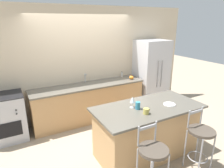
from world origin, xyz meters
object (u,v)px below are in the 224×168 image
(wine_glass, at_px, (132,100))
(soap_bottle, at_px, (122,74))
(bar_stool_near, at_px, (153,157))
(dinner_plate, at_px, (169,104))
(oven_range, at_px, (5,118))
(coffee_mug, at_px, (146,111))
(pumpkin_decoration, at_px, (131,77))
(bar_stool_far, at_px, (200,137))
(tumbler_cup, at_px, (138,105))
(refrigerator, at_px, (151,74))

(wine_glass, height_order, soap_bottle, wine_glass)
(bar_stool_near, height_order, dinner_plate, bar_stool_near)
(oven_range, xyz_separation_m, coffee_mug, (2.02, -1.94, 0.50))
(bar_stool_near, bearing_deg, pumpkin_decoration, 62.59)
(bar_stool_far, bearing_deg, oven_range, 137.84)
(coffee_mug, height_order, tumbler_cup, tumbler_cup)
(bar_stool_far, distance_m, dinner_plate, 0.72)
(wine_glass, distance_m, coffee_mug, 0.33)
(dinner_plate, relative_size, coffee_mug, 1.71)
(bar_stool_near, height_order, soap_bottle, soap_bottle)
(refrigerator, distance_m, bar_stool_near, 3.13)
(refrigerator, relative_size, wine_glass, 9.34)
(bar_stool_near, distance_m, pumpkin_decoration, 2.71)
(oven_range, relative_size, tumbler_cup, 7.51)
(oven_range, xyz_separation_m, tumbler_cup, (2.01, -1.73, 0.52))
(oven_range, relative_size, soap_bottle, 6.67)
(dinner_plate, bearing_deg, refrigerator, 60.04)
(oven_range, bearing_deg, coffee_mug, -43.79)
(bar_stool_far, xyz_separation_m, wine_glass, (-0.75, 0.83, 0.49))
(coffee_mug, bearing_deg, oven_range, 136.21)
(bar_stool_far, relative_size, soap_bottle, 7.12)
(oven_range, distance_m, wine_glass, 2.62)
(refrigerator, xyz_separation_m, bar_stool_near, (-1.92, -2.45, -0.34))
(oven_range, relative_size, bar_stool_near, 0.94)
(oven_range, distance_m, bar_stool_far, 3.67)
(wine_glass, relative_size, pumpkin_decoration, 1.71)
(bar_stool_near, bearing_deg, oven_range, 125.08)
(dinner_plate, height_order, soap_bottle, soap_bottle)
(refrigerator, distance_m, pumpkin_decoration, 0.69)
(pumpkin_decoration, bearing_deg, bar_stool_near, -117.41)
(refrigerator, xyz_separation_m, oven_range, (-3.66, 0.03, -0.45))
(bar_stool_near, xyz_separation_m, pumpkin_decoration, (1.24, 2.39, 0.36))
(wine_glass, xyz_separation_m, soap_bottle, (0.93, 1.88, -0.12))
(bar_stool_far, bearing_deg, soap_bottle, 86.26)
(bar_stool_far, bearing_deg, refrigerator, 68.85)
(coffee_mug, distance_m, tumbler_cup, 0.21)
(refrigerator, xyz_separation_m, pumpkin_decoration, (-0.68, -0.06, 0.01))
(soap_bottle, bearing_deg, coffee_mug, -111.74)
(bar_stool_near, bearing_deg, refrigerator, 51.92)
(bar_stool_far, distance_m, soap_bottle, 2.74)
(tumbler_cup, bearing_deg, dinner_plate, -11.29)
(coffee_mug, bearing_deg, tumbler_cup, 93.43)
(bar_stool_far, height_order, tumbler_cup, tumbler_cup)
(coffee_mug, distance_m, soap_bottle, 2.36)
(dinner_plate, bearing_deg, coffee_mug, -171.06)
(coffee_mug, bearing_deg, bar_stool_far, -36.89)
(refrigerator, xyz_separation_m, wine_glass, (-1.70, -1.60, 0.15))
(bar_stool_near, bearing_deg, soap_bottle, 67.03)
(refrigerator, bearing_deg, pumpkin_decoration, -174.65)
(oven_range, distance_m, tumbler_cup, 2.70)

